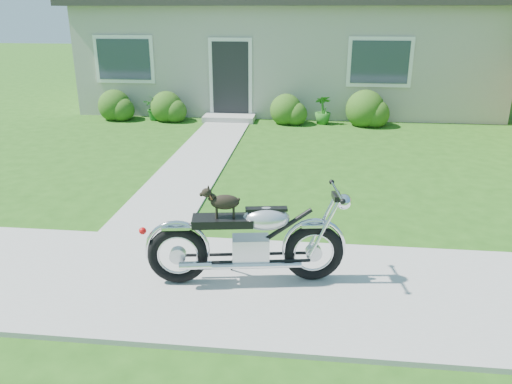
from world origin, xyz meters
TOP-DOWN VIEW (x-y plane):
  - ground at (0.00, 0.00)m, footprint 80.00×80.00m
  - sidewalk at (0.00, 0.00)m, footprint 24.00×2.20m
  - walkway at (-1.50, 5.00)m, footprint 1.20×8.00m
  - house at (-0.00, 11.99)m, footprint 12.60×7.03m
  - shrub_row at (-1.05, 8.50)m, footprint 7.84×1.02m
  - potted_plant_left at (-3.55, 8.55)m, footprint 0.73×0.67m
  - potted_plant_right at (1.06, 8.55)m, footprint 0.52×0.52m
  - motorcycle_with_dog at (0.16, 0.04)m, footprint 2.21×0.69m

SIDE VIEW (x-z plane):
  - ground at x=0.00m, z-range 0.00..0.00m
  - walkway at x=-1.50m, z-range 0.00..0.03m
  - sidewalk at x=0.00m, z-range 0.00..0.04m
  - potted_plant_left at x=-3.55m, z-range 0.00..0.69m
  - potted_plant_right at x=1.06m, z-range 0.00..0.76m
  - shrub_row at x=-1.05m, z-range -0.12..0.90m
  - motorcycle_with_dog at x=0.16m, z-range -0.02..1.09m
  - house at x=0.00m, z-range -0.09..4.41m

